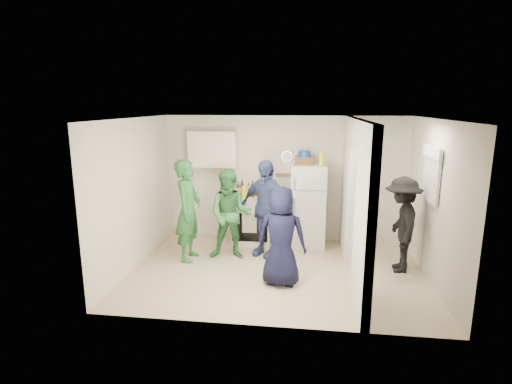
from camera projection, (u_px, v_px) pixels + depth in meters
floor at (277, 271)px, 6.64m from camera, size 4.80×4.80×0.00m
wall_back at (284, 179)px, 8.01m from camera, size 4.80×0.00×4.80m
wall_front at (267, 231)px, 4.72m from camera, size 4.80×0.00×4.80m
wall_left at (135, 194)px, 6.67m from camera, size 0.00×3.40×3.40m
wall_right at (435, 203)px, 6.07m from camera, size 0.00×3.40×3.40m
ceiling at (279, 119)px, 6.10m from camera, size 4.80×4.80×0.00m
partition_pier_back at (348, 186)px, 7.28m from camera, size 0.12×1.20×2.50m
partition_pier_front at (364, 220)px, 5.15m from camera, size 0.12×1.20×2.50m
partition_header at (358, 132)px, 5.99m from camera, size 0.12×1.00×0.40m
stove at (252, 219)px, 7.94m from camera, size 0.79×0.66×0.94m
upper_cabinet at (213, 149)px, 7.88m from camera, size 0.95×0.34×0.70m
fridge at (308, 206)px, 7.70m from camera, size 0.66×0.64×1.60m
wicker_basket at (304, 160)px, 7.57m from camera, size 0.35×0.25×0.15m
blue_bowl at (304, 154)px, 7.54m from camera, size 0.24×0.24×0.11m
yellow_cup_stack_top at (322, 159)px, 7.38m from camera, size 0.09×0.09×0.25m
wall_clock at (287, 157)px, 7.89m from camera, size 0.22×0.02×0.22m
spice_shelf at (284, 174)px, 7.94m from camera, size 0.35×0.08×0.03m
nook_window at (432, 175)px, 6.18m from camera, size 0.03×0.70×0.80m
nook_window_frame at (431, 175)px, 6.18m from camera, size 0.04×0.76×0.86m
nook_valance at (432, 152)px, 6.11m from camera, size 0.04×0.82×0.18m
yellow_cup_stack_stove at (244, 193)px, 7.61m from camera, size 0.09×0.09×0.25m
red_cup at (262, 196)px, 7.60m from camera, size 0.09×0.09×0.12m
person_green_left at (188, 210)px, 6.98m from camera, size 0.46×0.67×1.79m
person_green_center at (230, 215)px, 7.05m from camera, size 0.81×0.65×1.61m
person_denim at (265, 208)px, 7.16m from camera, size 1.12×0.87×1.77m
person_navy at (282, 237)px, 6.01m from camera, size 0.79×0.55×1.53m
person_nook at (401, 225)px, 6.51m from camera, size 0.67×1.07×1.59m
bottle_a at (238, 188)px, 7.97m from camera, size 0.07×0.07×0.27m
bottle_b at (243, 189)px, 7.73m from camera, size 0.07×0.07×0.31m
bottle_c at (249, 189)px, 7.96m from camera, size 0.06×0.06×0.25m
bottle_d at (253, 189)px, 7.76m from camera, size 0.07×0.07×0.33m
bottle_e at (258, 188)px, 7.99m from camera, size 0.06×0.06×0.25m
bottle_f at (262, 191)px, 7.79m from camera, size 0.06×0.06×0.25m
bottle_g at (267, 188)px, 7.90m from camera, size 0.06×0.06×0.29m
bottle_h at (237, 191)px, 7.73m from camera, size 0.06×0.06×0.24m
bottle_i at (256, 189)px, 7.89m from camera, size 0.07×0.07×0.28m
bottle_j at (266, 191)px, 7.68m from camera, size 0.06×0.06×0.27m
bottle_k at (242, 188)px, 7.87m from camera, size 0.07×0.07×0.32m
bottle_l at (259, 192)px, 7.65m from camera, size 0.07×0.07×0.24m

